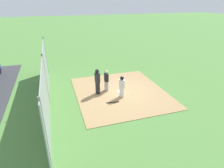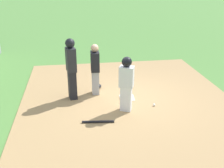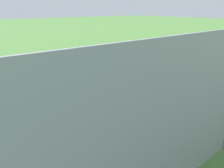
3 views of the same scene
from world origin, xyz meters
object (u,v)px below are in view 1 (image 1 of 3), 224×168
Objects in this scene: runner at (122,85)px; catcher_mask at (106,87)px; umpire at (97,81)px; catcher at (106,80)px; baseball at (132,94)px; baseball_bat at (113,102)px; home_plate at (120,92)px.

runner is 6.49× the size of catcher_mask.
umpire is 1.78m from runner.
baseball is (1.14, 1.60, -0.80)m from catcher.
umpire is 1.44m from catcher_mask.
catcher reaches higher than baseball.
runner is at bearing -82.07° from baseball.
baseball_bat is (1.59, 0.62, -0.97)m from umpire.
catcher_mask is at bearing -139.79° from home_plate.
umpire reaches higher than baseball.
runner is 21.05× the size of baseball.
home_plate is 0.94m from baseball.
umpire is 1.20× the size of runner.
home_plate is 1.83× the size of catcher_mask.
catcher_mask is 3.24× the size of baseball.
catcher is at bearing 52.38° from runner.
catcher is (-0.50, -0.92, 0.82)m from home_plate.
catcher is 0.79m from umpire.
runner is at bearing -13.37° from home_plate.
home_plate is at bearing 40.21° from catcher_mask.
baseball_bat is 11.26× the size of baseball.
baseball_bat is 2.30m from catcher_mask.
baseball_bat is at bearing 147.13° from runner.
catcher_mask is 2.16m from baseball.
baseball_bat is at bearing -79.50° from umpire.
runner is 1.33m from baseball_bat.
home_plate is at bearing -133.64° from baseball.
catcher is 0.90m from catcher_mask.
umpire is at bearing -50.70° from catcher_mask.
catcher is at bearing -118.40° from home_plate.
catcher is 1.46m from runner.
umpire is (-0.24, -1.64, 0.99)m from home_plate.
umpire is 2.24× the size of baseball_bat.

